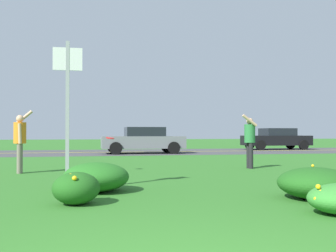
# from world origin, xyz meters

# --- Properties ---
(ground_plane) EXTENTS (120.00, 120.00, 0.00)m
(ground_plane) POSITION_xyz_m (0.00, 10.62, 0.00)
(ground_plane) COLOR #2D6B23
(highway_strip) EXTENTS (120.00, 7.81, 0.01)m
(highway_strip) POSITION_xyz_m (0.00, 21.25, 0.00)
(highway_strip) COLOR #424244
(highway_strip) RESTS_ON ground
(highway_center_stripe) EXTENTS (120.00, 0.16, 0.00)m
(highway_center_stripe) POSITION_xyz_m (0.00, 21.25, 0.01)
(highway_center_stripe) COLOR yellow
(highway_center_stripe) RESTS_ON ground
(daylily_clump_mid_left) EXTENTS (1.29, 1.38, 0.58)m
(daylily_clump_mid_left) POSITION_xyz_m (3.07, 3.53, 0.27)
(daylily_clump_mid_left) COLOR #1E5619
(daylily_clump_mid_left) RESTS_ON ground
(daylily_clump_mid_center) EXTENTS (1.26, 1.32, 0.56)m
(daylily_clump_mid_center) POSITION_xyz_m (-0.58, 5.19, 0.28)
(daylily_clump_mid_center) COLOR #23661E
(daylily_clump_mid_center) RESTS_ON ground
(daylily_clump_front_right) EXTENTS (0.75, 0.76, 0.51)m
(daylily_clump_front_right) POSITION_xyz_m (-0.93, 3.83, 0.26)
(daylily_clump_front_right) COLOR #1E5619
(daylily_clump_front_right) RESTS_ON ground
(sign_post_near_path) EXTENTS (0.56, 0.10, 2.91)m
(sign_post_near_path) POSITION_xyz_m (-1.12, 5.37, 1.75)
(sign_post_near_path) COLOR #93969B
(sign_post_near_path) RESTS_ON ground
(person_thrower_orange_shirt) EXTENTS (0.49, 0.49, 1.78)m
(person_thrower_orange_shirt) POSITION_xyz_m (-2.54, 9.26, 0.98)
(person_thrower_orange_shirt) COLOR orange
(person_thrower_orange_shirt) RESTS_ON ground
(person_catcher_green_shirt) EXTENTS (0.50, 0.49, 1.72)m
(person_catcher_green_shirt) POSITION_xyz_m (4.38, 9.39, 0.96)
(person_catcher_green_shirt) COLOR #287038
(person_catcher_green_shirt) RESTS_ON ground
(frisbee_red) EXTENTS (0.25, 0.25, 0.08)m
(frisbee_red) POSITION_xyz_m (-0.04, 9.28, 0.98)
(frisbee_red) COLOR red
(car_black_leftmost) EXTENTS (4.50, 2.00, 1.45)m
(car_black_leftmost) POSITION_xyz_m (12.19, 23.01, 0.74)
(car_black_leftmost) COLOR black
(car_black_leftmost) RESTS_ON ground
(car_gray_center_left) EXTENTS (4.50, 2.00, 1.45)m
(car_gray_center_left) POSITION_xyz_m (2.46, 19.49, 0.74)
(car_gray_center_left) COLOR slate
(car_gray_center_left) RESTS_ON ground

